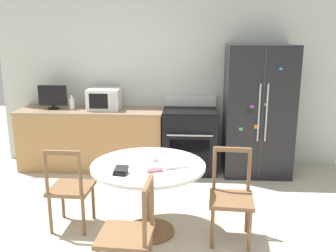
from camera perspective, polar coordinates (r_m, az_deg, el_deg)
The scene contains 15 objects.
back_wall at distance 5.75m, azimuth 0.16°, elevation 7.02°, with size 5.20×0.10×2.60m.
kitchen_counter at distance 5.75m, azimuth -11.46°, elevation -1.90°, with size 2.15×0.64×0.90m.
refrigerator at distance 5.47m, azimuth 13.54°, elevation 2.27°, with size 0.93×0.72×1.85m.
oven_range at distance 5.53m, azimuth 3.34°, elevation -2.10°, with size 0.77×0.68×1.08m.
microwave at distance 5.60m, azimuth -9.65°, elevation 4.09°, with size 0.47×0.40×0.31m.
countertop_tv at distance 5.79m, azimuth -17.17°, elevation 4.36°, with size 0.42×0.16×0.35m.
counter_bottle at distance 5.68m, azimuth -14.44°, elevation 3.31°, with size 0.08×0.08×0.24m.
dining_table at distance 3.77m, azimuth -3.01°, elevation -8.05°, with size 1.13×1.13×0.74m.
dining_chair_left at distance 4.04m, azimuth -14.67°, elevation -9.26°, with size 0.43×0.43×0.90m.
dining_chair_near at distance 3.11m, azimuth -5.98°, elevation -16.25°, with size 0.44×0.44×0.90m.
dining_chair_right at distance 3.76m, azimuth 9.60°, elevation -10.77°, with size 0.45×0.45×0.90m.
candle_glass at distance 3.79m, azimuth -2.33°, elevation -4.86°, with size 0.09×0.09×0.08m.
folded_napkin at distance 3.51m, azimuth -2.04°, elevation -6.56°, with size 0.16×0.10×0.05m.
wallet at distance 3.48m, azimuth -7.20°, elevation -6.85°, with size 0.14×0.14×0.07m.
mail_stack at distance 3.70m, azimuth 0.87°, elevation -5.68°, with size 0.30×0.35×0.02m.
Camera 1 is at (0.34, -3.05, 2.00)m, focal length 40.00 mm.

